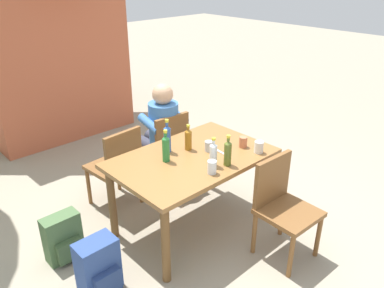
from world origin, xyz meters
TOP-DOWN VIEW (x-y plane):
  - ground_plane at (0.00, 0.00)m, footprint 24.00×24.00m
  - dining_table at (0.00, 0.00)m, footprint 1.41×0.91m
  - chair_far_right at (0.31, 0.75)m, footprint 0.46×0.46m
  - chair_near_right at (0.32, -0.75)m, footprint 0.46×0.46m
  - chair_far_left at (-0.31, 0.76)m, footprint 0.47×0.47m
  - person_in_white_shirt at (0.32, 0.86)m, footprint 0.47×0.62m
  - bottle_green at (-0.22, 0.09)m, footprint 0.06×0.06m
  - bottle_clear at (0.01, -0.25)m, footprint 0.06×0.06m
  - bottle_amber at (0.07, 0.13)m, footprint 0.06×0.06m
  - bottle_olive at (0.11, -0.32)m, footprint 0.06×0.06m
  - bottle_blue at (-0.10, 0.22)m, footprint 0.06×0.06m
  - cup_white at (0.49, -0.35)m, footprint 0.08×0.08m
  - cup_glass at (-0.09, -0.33)m, footprint 0.07×0.07m
  - cup_terracotta at (0.48, -0.18)m, footprint 0.08×0.08m
  - cup_steel at (0.18, -0.03)m, footprint 0.07×0.07m
  - table_knife at (0.25, -0.08)m, footprint 0.05×0.24m
  - backpack_by_near_side at (-1.06, -0.10)m, footprint 0.30×0.25m
  - backpack_by_far_side at (-1.09, 0.41)m, footprint 0.30×0.21m
  - brick_kiosk at (0.16, 3.46)m, footprint 2.21×2.09m

SIDE VIEW (x-z plane):
  - ground_plane at x=0.00m, z-range 0.00..0.00m
  - backpack_by_far_side at x=-1.09m, z-range -0.01..0.41m
  - backpack_by_near_side at x=-1.06m, z-range -0.01..0.44m
  - chair_far_right at x=0.31m, z-range 0.05..0.92m
  - chair_near_right at x=0.32m, z-range 0.05..0.92m
  - chair_far_left at x=-0.31m, z-range 0.05..0.92m
  - dining_table at x=0.00m, z-range 0.28..1.03m
  - person_in_white_shirt at x=0.32m, z-range 0.07..1.25m
  - table_knife at x=0.25m, z-range 0.75..0.76m
  - cup_steel at x=0.18m, z-range 0.75..0.85m
  - cup_terracotta at x=0.48m, z-range 0.75..0.85m
  - cup_white at x=0.49m, z-range 0.75..0.86m
  - cup_glass at x=-0.09m, z-range 0.75..0.86m
  - bottle_amber at x=0.07m, z-range 0.74..0.98m
  - bottle_clear at x=0.01m, z-range 0.73..0.99m
  - bottle_olive at x=0.11m, z-range 0.73..1.01m
  - bottle_green at x=-0.22m, z-range 0.73..1.02m
  - bottle_blue at x=-0.10m, z-range 0.73..1.04m
  - brick_kiosk at x=0.16m, z-range 0.07..2.80m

